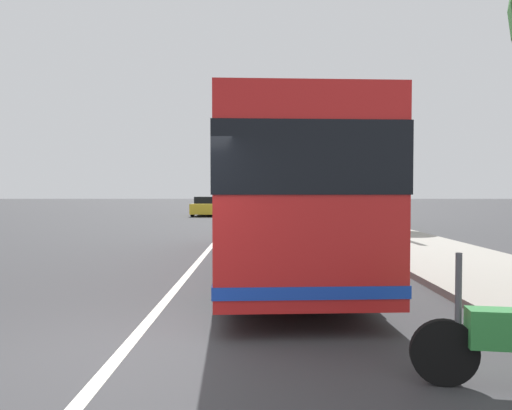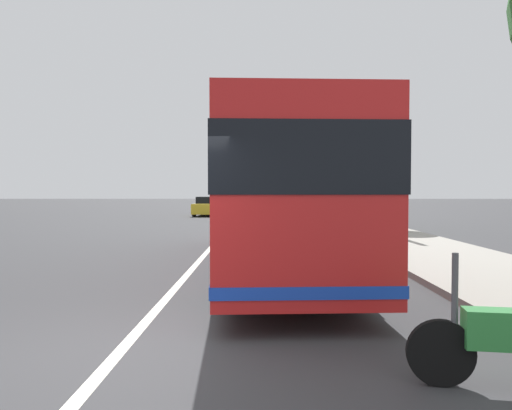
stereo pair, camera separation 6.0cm
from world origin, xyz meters
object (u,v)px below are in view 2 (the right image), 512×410
Objects in this scene: car_oncoming at (268,202)px; car_ahead_same_lane at (209,207)px; utility_pole at (371,157)px; roadside_tree_far_block at (338,145)px; coach_bus at (273,192)px; roadside_tree_mid_block at (383,160)px.

car_oncoming is 1.06× the size of car_ahead_same_lane.
car_ahead_same_lane is at bearing 31.14° from utility_pole.
utility_pole is (-27.79, -4.08, 2.61)m from car_oncoming.
car_ahead_same_lane is at bearing 48.75° from roadside_tree_far_block.
roadside_tree_mid_block is (10.30, -5.37, 1.47)m from coach_bus.
coach_bus is 2.73× the size of car_ahead_same_lane.
car_ahead_same_lane is at bearing 34.90° from roadside_tree_mid_block.
utility_pole is (9.40, -4.63, 1.53)m from coach_bus.
car_oncoming is at bearing 10.16° from roadside_tree_mid_block.
roadside_tree_far_block is at bearing 53.07° from car_ahead_same_lane.
coach_bus is at bearing 153.79° from utility_pole.
utility_pole is at bearing -175.16° from car_oncoming.
coach_bus reaches higher than car_oncoming.
roadside_tree_far_block is (6.24, 1.04, 1.32)m from roadside_tree_mid_block.
roadside_tree_mid_block is 6.46m from roadside_tree_far_block.
roadside_tree_far_block is at bearing 9.49° from roadside_tree_mid_block.
roadside_tree_far_block is at bearing -17.60° from coach_bus.
car_ahead_same_lane is 0.70× the size of roadside_tree_far_block.
car_oncoming is at bearing 8.35° from utility_pole.
car_oncoming is at bearing -3.79° from coach_bus.
car_oncoming is 1.02× the size of roadside_tree_mid_block.
utility_pole is (-0.90, 0.74, 0.06)m from roadside_tree_mid_block.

